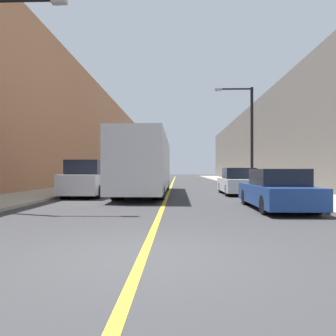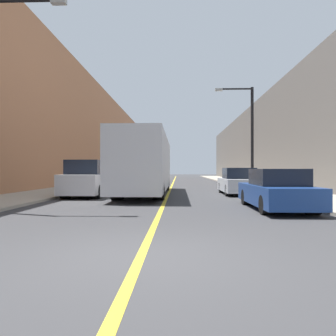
{
  "view_description": "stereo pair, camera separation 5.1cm",
  "coord_description": "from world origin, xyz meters",
  "px_view_note": "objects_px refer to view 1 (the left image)",
  "views": [
    {
      "loc": [
        0.57,
        -5.3,
        1.41
      ],
      "look_at": [
        0.05,
        11.98,
        1.51
      ],
      "focal_mm": 35.0,
      "sensor_mm": 36.0,
      "label": 1
    },
    {
      "loc": [
        0.62,
        -5.29,
        1.41
      ],
      "look_at": [
        0.05,
        11.98,
        1.51
      ],
      "focal_mm": 35.0,
      "sensor_mm": 36.0,
      "label": 2
    }
  ],
  "objects_px": {
    "car_right_near": "(277,191)",
    "car_right_mid": "(238,182)",
    "parked_suv_left": "(89,180)",
    "street_lamp_right": "(248,130)",
    "bus": "(146,164)"
  },
  "relations": [
    {
      "from": "car_right_near",
      "to": "car_right_mid",
      "type": "bearing_deg",
      "value": 90.5
    },
    {
      "from": "parked_suv_left",
      "to": "street_lamp_right",
      "type": "height_order",
      "value": "street_lamp_right"
    },
    {
      "from": "car_right_near",
      "to": "street_lamp_right",
      "type": "height_order",
      "value": "street_lamp_right"
    },
    {
      "from": "parked_suv_left",
      "to": "street_lamp_right",
      "type": "xyz_separation_m",
      "value": [
        9.55,
        5.28,
        3.23
      ]
    },
    {
      "from": "parked_suv_left",
      "to": "car_right_near",
      "type": "height_order",
      "value": "parked_suv_left"
    },
    {
      "from": "bus",
      "to": "parked_suv_left",
      "type": "xyz_separation_m",
      "value": [
        -2.87,
        -1.69,
        -0.88
      ]
    },
    {
      "from": "car_right_near",
      "to": "car_right_mid",
      "type": "xyz_separation_m",
      "value": [
        -0.06,
        7.11,
        0.03
      ]
    },
    {
      "from": "parked_suv_left",
      "to": "car_right_mid",
      "type": "bearing_deg",
      "value": 11.55
    },
    {
      "from": "parked_suv_left",
      "to": "car_right_near",
      "type": "bearing_deg",
      "value": -33.39
    },
    {
      "from": "parked_suv_left",
      "to": "car_right_mid",
      "type": "distance_m",
      "value": 8.36
    },
    {
      "from": "car_right_near",
      "to": "street_lamp_right",
      "type": "bearing_deg",
      "value": 83.1
    },
    {
      "from": "parked_suv_left",
      "to": "car_right_mid",
      "type": "xyz_separation_m",
      "value": [
        8.19,
        1.67,
        -0.2
      ]
    },
    {
      "from": "car_right_mid",
      "to": "street_lamp_right",
      "type": "distance_m",
      "value": 5.16
    },
    {
      "from": "bus",
      "to": "car_right_mid",
      "type": "xyz_separation_m",
      "value": [
        5.32,
        -0.02,
        -1.08
      ]
    },
    {
      "from": "parked_suv_left",
      "to": "street_lamp_right",
      "type": "relative_size",
      "value": 0.7
    }
  ]
}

